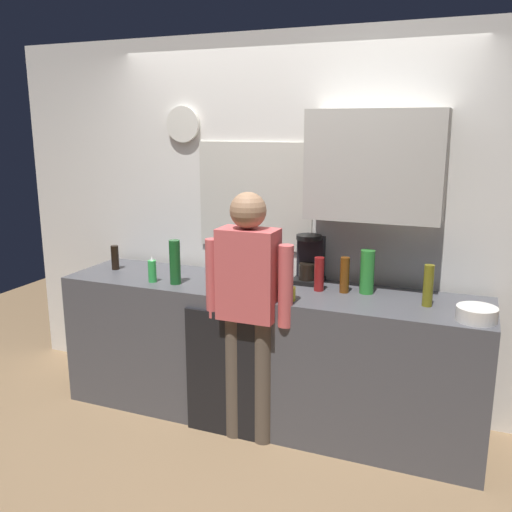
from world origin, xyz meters
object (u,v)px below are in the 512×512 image
at_px(potted_plant, 241,263).
at_px(dish_soap, 152,271).
at_px(cup_yellow_cup, 290,294).
at_px(person_at_sink, 248,298).
at_px(bottle_clear_soda, 367,272).
at_px(mixing_bowl, 477,314).
at_px(bottle_dark_sauce, 115,257).
at_px(bottle_olive_oil, 428,286).
at_px(coffee_maker, 310,261).
at_px(bottle_amber_beer, 345,275).
at_px(cup_terracotta_mug, 280,283).
at_px(bottle_red_vinegar, 319,274).
at_px(bottle_green_wine, 175,262).

relative_size(potted_plant, dish_soap, 1.28).
distance_m(cup_yellow_cup, person_at_sink, 0.25).
relative_size(bottle_clear_soda, cup_yellow_cup, 3.29).
height_order(bottle_clear_soda, dish_soap, bottle_clear_soda).
relative_size(bottle_clear_soda, mixing_bowl, 1.27).
xyz_separation_m(bottle_clear_soda, bottle_dark_sauce, (-1.84, -0.09, -0.05)).
bearing_deg(bottle_olive_oil, cup_yellow_cup, -165.51).
xyz_separation_m(coffee_maker, bottle_amber_beer, (0.28, -0.16, -0.03)).
relative_size(bottle_amber_beer, cup_yellow_cup, 2.71).
bearing_deg(bottle_amber_beer, coffee_maker, 150.32).
height_order(bottle_olive_oil, mixing_bowl, bottle_olive_oil).
bearing_deg(potted_plant, bottle_clear_soda, 2.95).
bearing_deg(cup_terracotta_mug, bottle_olive_oil, 1.31).
bearing_deg(mixing_bowl, bottle_red_vinegar, 166.20).
xyz_separation_m(coffee_maker, cup_yellow_cup, (0.01, -0.45, -0.10)).
relative_size(bottle_green_wine, cup_terracotta_mug, 3.26).
height_order(bottle_amber_beer, dish_soap, bottle_amber_beer).
bearing_deg(bottle_green_wine, dish_soap, -173.95).
xyz_separation_m(coffee_maker, dish_soap, (-0.99, -0.41, -0.07)).
distance_m(coffee_maker, cup_terracotta_mug, 0.31).
bearing_deg(bottle_red_vinegar, potted_plant, 178.48).
height_order(coffee_maker, person_at_sink, person_at_sink).
relative_size(bottle_green_wine, mixing_bowl, 1.36).
height_order(bottle_green_wine, dish_soap, bottle_green_wine).
height_order(bottle_red_vinegar, cup_yellow_cup, bottle_red_vinegar).
bearing_deg(bottle_green_wine, coffee_maker, 25.28).
bearing_deg(dish_soap, coffee_maker, 22.28).
bearing_deg(cup_yellow_cup, mixing_bowl, 1.89).
distance_m(bottle_amber_beer, potted_plant, 0.71).
height_order(bottle_dark_sauce, dish_soap, same).
bearing_deg(bottle_red_vinegar, bottle_green_wine, -167.55).
relative_size(coffee_maker, person_at_sink, 0.21).
bearing_deg(dish_soap, cup_terracotta_mug, 9.03).
distance_m(cup_terracotta_mug, cup_yellow_cup, 0.22).
relative_size(cup_terracotta_mug, cup_yellow_cup, 1.08).
height_order(bottle_amber_beer, bottle_clear_soda, bottle_clear_soda).
height_order(coffee_maker, bottle_clear_soda, coffee_maker).
height_order(bottle_green_wine, bottle_dark_sauce, bottle_green_wine).
xyz_separation_m(bottle_red_vinegar, cup_yellow_cup, (-0.11, -0.27, -0.07)).
xyz_separation_m(bottle_olive_oil, person_at_sink, (-1.03, -0.29, -0.11)).
relative_size(bottle_clear_soda, bottle_dark_sauce, 1.56).
relative_size(bottle_dark_sauce, cup_yellow_cup, 2.12).
height_order(bottle_amber_beer, potted_plant, same).
bearing_deg(bottle_olive_oil, coffee_maker, 162.83).
bearing_deg(potted_plant, cup_terracotta_mug, -17.90).
bearing_deg(person_at_sink, dish_soap, -177.01).
relative_size(bottle_olive_oil, potted_plant, 1.09).
height_order(coffee_maker, bottle_olive_oil, coffee_maker).
distance_m(cup_terracotta_mug, person_at_sink, 0.29).
relative_size(bottle_olive_oil, cup_yellow_cup, 2.94).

